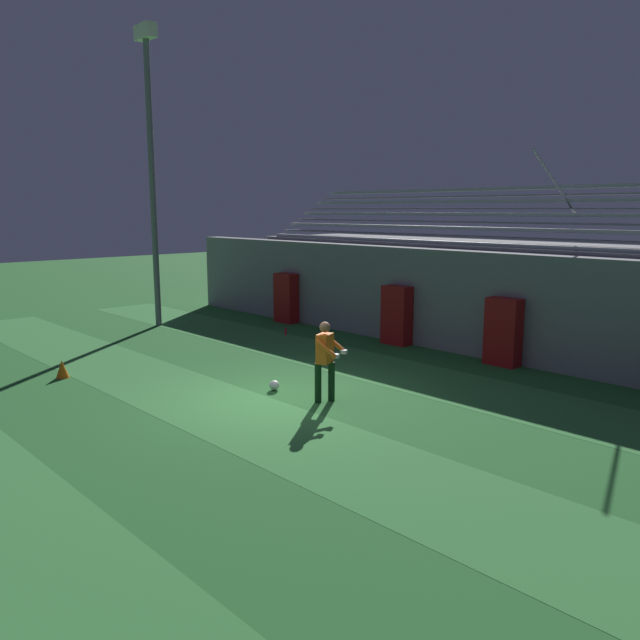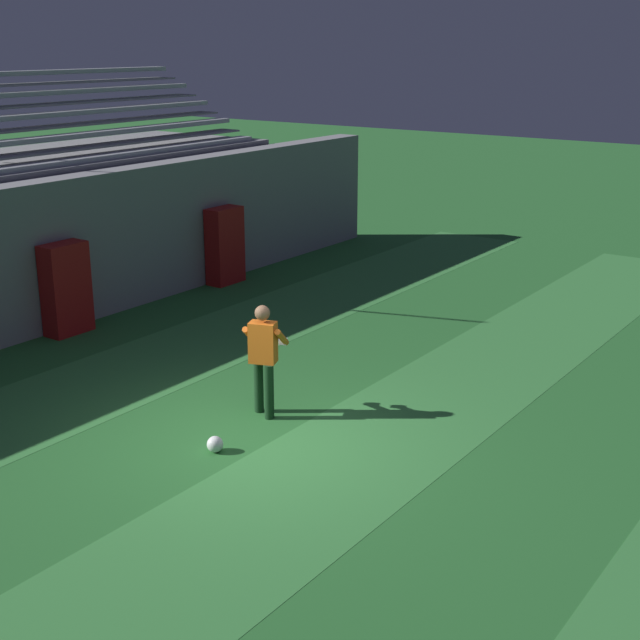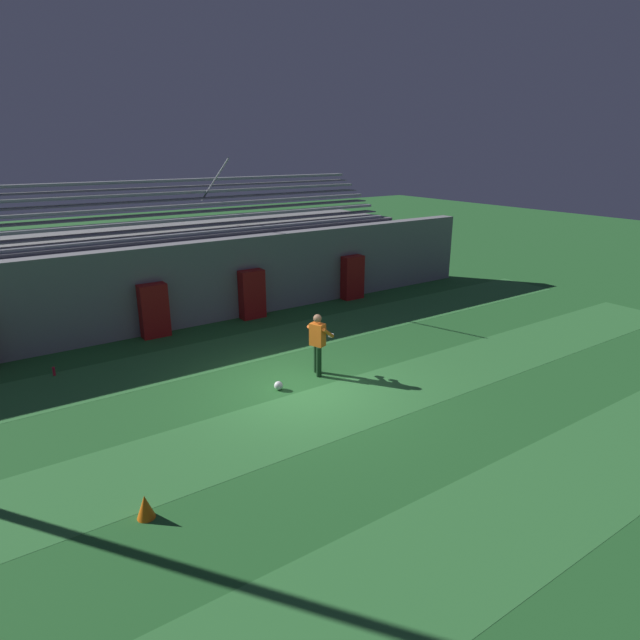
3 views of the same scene
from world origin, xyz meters
The scene contains 13 objects.
ground_plane centered at (0.00, 0.00, 0.00)m, with size 80.00×80.00×0.00m, color #286B2D.
turf_stripe_mid centered at (0.00, -1.27, 0.00)m, with size 28.00×2.36×0.01m, color #38843D.
turf_stripe_far centered at (0.00, 3.46, 0.00)m, with size 28.00×2.36×0.01m, color #38843D.
back_wall centered at (0.00, 6.50, 1.40)m, with size 24.00×0.60×2.80m, color gray.
padding_pillar_gate_left centered at (-1.73, 5.95, 0.86)m, with size 0.87×0.44×1.71m, color maroon.
padding_pillar_gate_right centered at (1.73, 5.95, 0.86)m, with size 0.87×0.44×1.71m, color maroon.
padding_pillar_far_left centered at (-6.70, 5.95, 0.86)m, with size 0.87×0.44×1.71m, color maroon.
bleacher_stand centered at (0.00, 8.84, 1.50)m, with size 18.00×4.05×5.43m.
floodlight_pole centered at (-9.24, 2.39, 5.95)m, with size 0.90×0.36×9.64m.
goalkeeper centered at (0.86, 0.57, 0.95)m, with size 0.66×0.70×1.67m.
soccer_ball centered at (-0.49, 0.33, 0.11)m, with size 0.22×0.22×0.22m, color white.
traffic_cone centered at (-4.72, -2.63, 0.21)m, with size 0.30×0.30×0.42m, color orange.
water_bottle centered at (-4.96, 4.44, 0.12)m, with size 0.07×0.07×0.24m, color red.
Camera 1 is at (9.74, -7.97, 3.89)m, focal length 35.00 mm.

